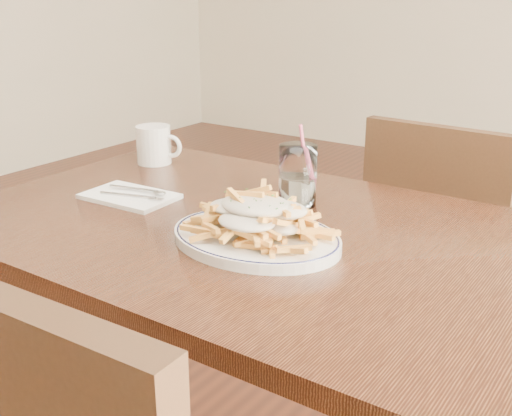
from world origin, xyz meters
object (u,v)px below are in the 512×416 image
Objects in this scene: chair_far at (442,250)px; fries_plate at (256,238)px; water_glass at (298,179)px; loaded_fries at (256,212)px; coffee_mug at (155,145)px; table at (246,258)px.

fries_plate is at bearing -98.18° from chair_far.
fries_plate is 2.08× the size of water_glass.
loaded_fries is (-0.11, -0.77, 0.32)m from chair_far.
chair_far is at bearing 35.08° from coffee_mug.
water_glass is at bearing -106.96° from chair_far.
loaded_fries is at bearing -44.76° from table.
water_glass is at bearing 102.57° from loaded_fries.
coffee_mug is (-0.54, 0.31, -0.01)m from loaded_fries.
loaded_fries is at bearing -98.18° from chair_far.
chair_far is 0.82m from fries_plate.
coffee_mug reaches higher than table.
water_glass is at bearing -8.67° from coffee_mug.
loaded_fries is at bearing -77.43° from water_glass.
fries_plate is at bearing -29.66° from coffee_mug.
coffee_mug is at bearing 150.34° from loaded_fries.
coffee_mug reaches higher than fries_plate.
chair_far is 0.84m from loaded_fries.
table is 1.38× the size of chair_far.
chair_far reaches higher than table.
table is at bearing -105.41° from chair_far.
fries_plate is at bearing -44.76° from table.
chair_far reaches higher than fries_plate.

